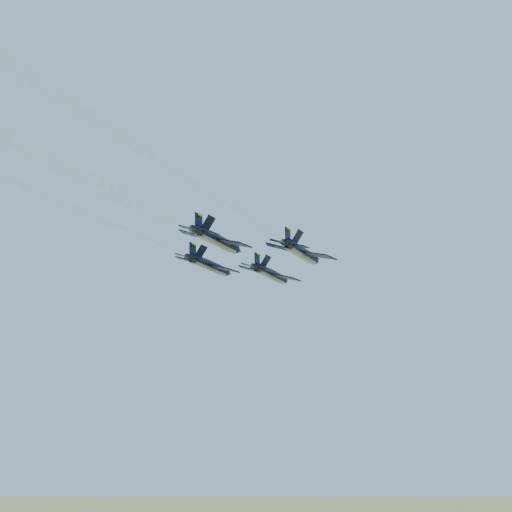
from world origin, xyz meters
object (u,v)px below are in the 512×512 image
Objects in this scene: jet_right at (302,253)px; jet_slot at (218,241)px; jet_lead at (271,274)px; jet_left at (210,266)px.

jet_right is 1.00× the size of jet_slot.
jet_left is (-6.28, -11.68, 0.00)m from jet_lead.
jet_slot is at bearing -57.86° from jet_left.
jet_left is at bearing 177.25° from jet_right.
jet_right is (12.35, -8.97, 0.00)m from jet_lead.
jet_lead is 1.00× the size of jet_slot.
jet_slot is (4.14, -22.78, 0.00)m from jet_lead.
jet_right is 16.07m from jet_slot.
jet_lead is 1.00× the size of jet_right.
jet_left and jet_slot have the same top height.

